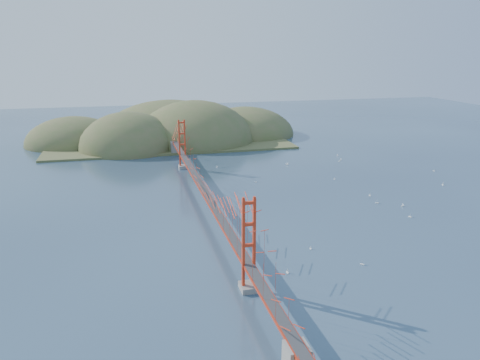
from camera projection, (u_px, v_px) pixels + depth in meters
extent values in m
plane|color=#2C4258|center=(205.00, 209.00, 84.01)|extent=(320.00, 320.00, 0.00)
cube|color=gray|center=(248.00, 287.00, 55.94)|extent=(2.00, 2.40, 0.70)
cube|color=gray|center=(183.00, 167.00, 111.88)|extent=(2.00, 2.40, 0.70)
cube|color=red|center=(204.00, 191.00, 83.10)|extent=(1.40, 92.00, 0.16)
cube|color=red|center=(205.00, 192.00, 83.15)|extent=(1.33, 92.00, 0.24)
cube|color=#38383A|center=(204.00, 191.00, 83.07)|extent=(1.19, 92.00, 0.03)
cube|color=gray|center=(175.00, 148.00, 126.44)|extent=(2.20, 2.60, 3.30)
cube|color=brown|center=(169.00, 141.00, 143.60)|extent=(70.00, 40.00, 0.60)
ellipsoid|color=brown|center=(129.00, 149.00, 133.39)|extent=(28.00, 28.00, 21.00)
ellipsoid|color=brown|center=(195.00, 141.00, 143.69)|extent=(36.00, 36.00, 25.00)
ellipsoid|color=brown|center=(245.00, 134.00, 155.38)|extent=(32.00, 32.00, 18.00)
ellipsoid|color=brown|center=(74.00, 143.00, 140.81)|extent=(28.00, 28.00, 16.00)
ellipsoid|color=brown|center=(170.00, 133.00, 157.19)|extent=(44.00, 44.00, 22.00)
cube|color=white|center=(217.00, 167.00, 112.63)|extent=(0.46, 0.43, 0.09)
cylinder|color=white|center=(217.00, 166.00, 112.56)|extent=(0.01, 0.01, 0.52)
cube|color=white|center=(311.00, 249.00, 67.26)|extent=(0.18, 0.49, 0.09)
cylinder|color=white|center=(311.00, 247.00, 67.18)|extent=(0.01, 0.01, 0.52)
cube|color=white|center=(339.00, 162.00, 118.23)|extent=(0.44, 0.50, 0.09)
cylinder|color=white|center=(339.00, 160.00, 118.15)|extent=(0.01, 0.01, 0.55)
cube|color=white|center=(287.00, 272.00, 60.16)|extent=(0.20, 0.59, 0.11)
cylinder|color=white|center=(288.00, 270.00, 60.07)|extent=(0.02, 0.02, 0.64)
cube|color=white|center=(362.00, 264.00, 62.42)|extent=(0.51, 0.52, 0.10)
cylinder|color=white|center=(362.00, 262.00, 62.34)|extent=(0.02, 0.02, 0.60)
cube|color=white|center=(443.00, 185.00, 98.23)|extent=(0.28, 0.65, 0.11)
cylinder|color=white|center=(443.00, 183.00, 98.13)|extent=(0.02, 0.02, 0.68)
cube|color=white|center=(334.00, 179.00, 102.46)|extent=(0.22, 0.50, 0.09)
cylinder|color=white|center=(334.00, 178.00, 102.39)|extent=(0.01, 0.01, 0.53)
cube|color=white|center=(434.00, 171.00, 109.36)|extent=(0.45, 0.58, 0.10)
cylinder|color=white|center=(434.00, 170.00, 109.28)|extent=(0.02, 0.02, 0.62)
cube|color=white|center=(341.00, 160.00, 119.46)|extent=(0.63, 0.37, 0.11)
cylinder|color=white|center=(341.00, 159.00, 119.37)|extent=(0.02, 0.02, 0.65)
cube|color=white|center=(286.00, 164.00, 115.72)|extent=(0.55, 0.28, 0.10)
cylinder|color=white|center=(287.00, 163.00, 115.64)|extent=(0.02, 0.02, 0.57)
cube|color=white|center=(256.00, 182.00, 100.20)|extent=(0.49, 0.32, 0.09)
cylinder|color=white|center=(256.00, 181.00, 100.12)|extent=(0.01, 0.01, 0.51)
cube|color=white|center=(410.00, 217.00, 79.83)|extent=(0.44, 0.65, 0.11)
cylinder|color=white|center=(410.00, 215.00, 79.74)|extent=(0.02, 0.02, 0.67)
cube|color=white|center=(377.00, 203.00, 86.85)|extent=(0.65, 0.50, 0.11)
cylinder|color=white|center=(377.00, 201.00, 86.76)|extent=(0.02, 0.02, 0.69)
cube|color=white|center=(370.00, 196.00, 91.19)|extent=(0.26, 0.62, 0.11)
cylinder|color=white|center=(370.00, 194.00, 91.10)|extent=(0.02, 0.02, 0.66)
cube|color=white|center=(403.00, 206.00, 85.26)|extent=(0.61, 0.28, 0.11)
cylinder|color=white|center=(403.00, 204.00, 85.17)|extent=(0.02, 0.02, 0.64)
cube|color=white|center=(338.00, 156.00, 124.66)|extent=(0.53, 0.33, 0.09)
cylinder|color=white|center=(338.00, 155.00, 124.59)|extent=(0.01, 0.01, 0.55)
cube|color=white|center=(288.00, 165.00, 115.14)|extent=(0.62, 0.22, 0.11)
cylinder|color=white|center=(288.00, 163.00, 115.05)|extent=(0.02, 0.02, 0.67)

